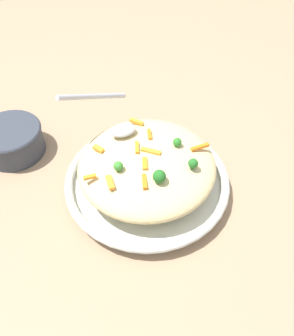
# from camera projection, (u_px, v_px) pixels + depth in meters

# --- Properties ---
(ground_plane) EXTENTS (2.40, 2.40, 0.00)m
(ground_plane) POSITION_uv_depth(u_px,v_px,m) (147.00, 188.00, 0.79)
(ground_plane) COLOR #9E7F60
(serving_bowl) EXTENTS (0.37, 0.37, 0.04)m
(serving_bowl) POSITION_uv_depth(u_px,v_px,m) (147.00, 182.00, 0.77)
(serving_bowl) COLOR silver
(serving_bowl) RESTS_ON ground_plane
(pasta_mound) EXTENTS (0.30, 0.29, 0.08)m
(pasta_mound) POSITION_uv_depth(u_px,v_px,m) (147.00, 166.00, 0.73)
(pasta_mound) COLOR #DBC689
(pasta_mound) RESTS_ON serving_bowl
(carrot_piece_0) EXTENTS (0.02, 0.03, 0.01)m
(carrot_piece_0) POSITION_uv_depth(u_px,v_px,m) (150.00, 135.00, 0.74)
(carrot_piece_0) COLOR orange
(carrot_piece_0) RESTS_ON pasta_mound
(carrot_piece_1) EXTENTS (0.03, 0.03, 0.01)m
(carrot_piece_1) POSITION_uv_depth(u_px,v_px,m) (137.00, 122.00, 0.78)
(carrot_piece_1) COLOR orange
(carrot_piece_1) RESTS_ON pasta_mound
(carrot_piece_2) EXTENTS (0.03, 0.01, 0.01)m
(carrot_piece_2) POSITION_uv_depth(u_px,v_px,m) (90.00, 177.00, 0.67)
(carrot_piece_2) COLOR orange
(carrot_piece_2) RESTS_ON pasta_mound
(carrot_piece_3) EXTENTS (0.01, 0.03, 0.01)m
(carrot_piece_3) POSITION_uv_depth(u_px,v_px,m) (110.00, 182.00, 0.66)
(carrot_piece_3) COLOR orange
(carrot_piece_3) RESTS_ON pasta_mound
(carrot_piece_4) EXTENTS (0.04, 0.03, 0.01)m
(carrot_piece_4) POSITION_uv_depth(u_px,v_px,m) (150.00, 150.00, 0.71)
(carrot_piece_4) COLOR orange
(carrot_piece_4) RESTS_ON pasta_mound
(carrot_piece_5) EXTENTS (0.02, 0.03, 0.01)m
(carrot_piece_5) POSITION_uv_depth(u_px,v_px,m) (145.00, 164.00, 0.68)
(carrot_piece_5) COLOR orange
(carrot_piece_5) RESTS_ON pasta_mound
(carrot_piece_6) EXTENTS (0.02, 0.03, 0.01)m
(carrot_piece_6) POSITION_uv_depth(u_px,v_px,m) (137.00, 148.00, 0.71)
(carrot_piece_6) COLOR orange
(carrot_piece_6) RESTS_ON pasta_mound
(carrot_piece_7) EXTENTS (0.04, 0.01, 0.01)m
(carrot_piece_7) POSITION_uv_depth(u_px,v_px,m) (200.00, 147.00, 0.72)
(carrot_piece_7) COLOR orange
(carrot_piece_7) RESTS_ON pasta_mound
(carrot_piece_8) EXTENTS (0.02, 0.03, 0.01)m
(carrot_piece_8) POSITION_uv_depth(u_px,v_px,m) (98.00, 149.00, 0.72)
(carrot_piece_8) COLOR orange
(carrot_piece_8) RESTS_ON pasta_mound
(carrot_piece_9) EXTENTS (0.02, 0.04, 0.01)m
(carrot_piece_9) POSITION_uv_depth(u_px,v_px,m) (145.00, 182.00, 0.66)
(carrot_piece_9) COLOR orange
(carrot_piece_9) RESTS_ON pasta_mound
(broccoli_floret_0) EXTENTS (0.02, 0.02, 0.02)m
(broccoli_floret_0) POSITION_uv_depth(u_px,v_px,m) (193.00, 164.00, 0.68)
(broccoli_floret_0) COLOR #205B1C
(broccoli_floret_0) RESTS_ON pasta_mound
(broccoli_floret_1) EXTENTS (0.02, 0.02, 0.02)m
(broccoli_floret_1) POSITION_uv_depth(u_px,v_px,m) (177.00, 142.00, 0.72)
(broccoli_floret_1) COLOR #296820
(broccoli_floret_1) RESTS_ON pasta_mound
(broccoli_floret_2) EXTENTS (0.02, 0.02, 0.02)m
(broccoli_floret_2) POSITION_uv_depth(u_px,v_px,m) (118.00, 166.00, 0.67)
(broccoli_floret_2) COLOR #377928
(broccoli_floret_2) RESTS_ON pasta_mound
(broccoli_floret_3) EXTENTS (0.03, 0.03, 0.03)m
(broccoli_floret_3) POSITION_uv_depth(u_px,v_px,m) (159.00, 176.00, 0.65)
(broccoli_floret_3) COLOR #205B1C
(broccoli_floret_3) RESTS_ON pasta_mound
(serving_spoon) EXTENTS (0.17, 0.14, 0.10)m
(serving_spoon) POSITION_uv_depth(u_px,v_px,m) (111.00, 116.00, 0.74)
(serving_spoon) COLOR #B7B7BC
(serving_spoon) RESTS_ON pasta_mound
(companion_bowl) EXTENTS (0.15, 0.15, 0.07)m
(companion_bowl) POSITION_uv_depth(u_px,v_px,m) (12.00, 139.00, 0.84)
(companion_bowl) COLOR #333842
(companion_bowl) RESTS_ON ground_plane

